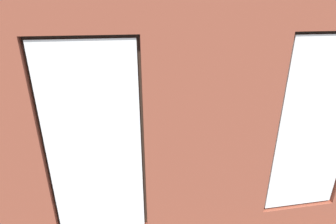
{
  "coord_description": "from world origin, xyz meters",
  "views": [
    {
      "loc": [
        0.82,
        5.16,
        2.97
      ],
      "look_at": [
        0.01,
        0.4,
        1.0
      ],
      "focal_mm": 28.0,
      "sensor_mm": 36.0,
      "label": 1
    }
  ],
  "objects_px": {
    "couch_by_window": "(191,203)",
    "potted_plant_by_left_couch": "(233,105)",
    "couch_left": "(276,134)",
    "media_console": "(40,136)",
    "potted_plant_near_tv": "(51,138)",
    "cup_ceramic": "(161,119)",
    "candle_jar": "(167,120)",
    "remote_silver": "(153,120)",
    "potted_plant_foreground_right": "(65,83)",
    "potted_plant_corner_near_left": "(234,90)",
    "table_plant_small": "(142,120)",
    "papasan_chair": "(126,97)",
    "tv_flatscreen": "(34,107)",
    "potted_plant_between_couches": "(289,159)",
    "coffee_table": "(162,123)",
    "potted_plant_beside_window_right": "(62,209)"
  },
  "relations": [
    {
      "from": "couch_by_window",
      "to": "couch_left",
      "type": "bearing_deg",
      "value": -142.71
    },
    {
      "from": "couch_by_window",
      "to": "table_plant_small",
      "type": "relative_size",
      "value": 11.62
    },
    {
      "from": "cup_ceramic",
      "to": "tv_flatscreen",
      "type": "bearing_deg",
      "value": -0.97
    },
    {
      "from": "candle_jar",
      "to": "potted_plant_near_tv",
      "type": "bearing_deg",
      "value": 21.52
    },
    {
      "from": "remote_silver",
      "to": "potted_plant_foreground_right",
      "type": "bearing_deg",
      "value": -164.92
    },
    {
      "from": "couch_left",
      "to": "media_console",
      "type": "bearing_deg",
      "value": -103.47
    },
    {
      "from": "media_console",
      "to": "potted_plant_beside_window_right",
      "type": "xyz_separation_m",
      "value": [
        -1.06,
        2.82,
        0.31
      ]
    },
    {
      "from": "couch_left",
      "to": "potted_plant_corner_near_left",
      "type": "height_order",
      "value": "potted_plant_corner_near_left"
    },
    {
      "from": "couch_left",
      "to": "potted_plant_near_tv",
      "type": "height_order",
      "value": "potted_plant_near_tv"
    },
    {
      "from": "tv_flatscreen",
      "to": "papasan_chair",
      "type": "height_order",
      "value": "tv_flatscreen"
    },
    {
      "from": "remote_silver",
      "to": "potted_plant_between_couches",
      "type": "xyz_separation_m",
      "value": [
        -1.7,
        2.71,
        0.42
      ]
    },
    {
      "from": "remote_silver",
      "to": "media_console",
      "type": "relative_size",
      "value": 0.14
    },
    {
      "from": "papasan_chair",
      "to": "potted_plant_corner_near_left",
      "type": "bearing_deg",
      "value": -179.91
    },
    {
      "from": "potted_plant_by_left_couch",
      "to": "cup_ceramic",
      "type": "bearing_deg",
      "value": 17.32
    },
    {
      "from": "cup_ceramic",
      "to": "candle_jar",
      "type": "height_order",
      "value": "candle_jar"
    },
    {
      "from": "coffee_table",
      "to": "potted_plant_beside_window_right",
      "type": "distance_m",
      "value": 3.25
    },
    {
      "from": "table_plant_small",
      "to": "remote_silver",
      "type": "height_order",
      "value": "table_plant_small"
    },
    {
      "from": "papasan_chair",
      "to": "potted_plant_beside_window_right",
      "type": "height_order",
      "value": "potted_plant_beside_window_right"
    },
    {
      "from": "media_console",
      "to": "papasan_chair",
      "type": "bearing_deg",
      "value": -136.68
    },
    {
      "from": "potted_plant_foreground_right",
      "to": "potted_plant_corner_near_left",
      "type": "relative_size",
      "value": 1.3
    },
    {
      "from": "candle_jar",
      "to": "papasan_chair",
      "type": "xyz_separation_m",
      "value": [
        0.9,
        -2.0,
        -0.06
      ]
    },
    {
      "from": "cup_ceramic",
      "to": "candle_jar",
      "type": "bearing_deg",
      "value": 135.85
    },
    {
      "from": "cup_ceramic",
      "to": "couch_left",
      "type": "bearing_deg",
      "value": 161.05
    },
    {
      "from": "cup_ceramic",
      "to": "table_plant_small",
      "type": "relative_size",
      "value": 0.6
    },
    {
      "from": "couch_by_window",
      "to": "couch_left",
      "type": "height_order",
      "value": "same"
    },
    {
      "from": "table_plant_small",
      "to": "potted_plant_between_couches",
      "type": "distance_m",
      "value": 3.2
    },
    {
      "from": "couch_by_window",
      "to": "potted_plant_by_left_couch",
      "type": "bearing_deg",
      "value": -121.25
    },
    {
      "from": "couch_by_window",
      "to": "potted_plant_foreground_right",
      "type": "height_order",
      "value": "potted_plant_foreground_right"
    },
    {
      "from": "cup_ceramic",
      "to": "couch_by_window",
      "type": "bearing_deg",
      "value": 90.72
    },
    {
      "from": "cup_ceramic",
      "to": "potted_plant_corner_near_left",
      "type": "xyz_separation_m",
      "value": [
        -2.6,
        -1.89,
        -0.03
      ]
    },
    {
      "from": "tv_flatscreen",
      "to": "papasan_chair",
      "type": "xyz_separation_m",
      "value": [
        -1.96,
        -1.84,
        -0.53
      ]
    },
    {
      "from": "potted_plant_between_couches",
      "to": "potted_plant_corner_near_left",
      "type": "bearing_deg",
      "value": -103.53
    },
    {
      "from": "potted_plant_corner_near_left",
      "to": "coffee_table",
      "type": "bearing_deg",
      "value": 36.1
    },
    {
      "from": "potted_plant_near_tv",
      "to": "coffee_table",
      "type": "bearing_deg",
      "value": -155.05
    },
    {
      "from": "candle_jar",
      "to": "potted_plant_corner_near_left",
      "type": "relative_size",
      "value": 0.1
    },
    {
      "from": "media_console",
      "to": "potted_plant_near_tv",
      "type": "bearing_deg",
      "value": 117.37
    },
    {
      "from": "remote_silver",
      "to": "papasan_chair",
      "type": "relative_size",
      "value": 0.15
    },
    {
      "from": "coffee_table",
      "to": "tv_flatscreen",
      "type": "distance_m",
      "value": 2.8
    },
    {
      "from": "papasan_chair",
      "to": "potted_plant_between_couches",
      "type": "height_order",
      "value": "potted_plant_between_couches"
    },
    {
      "from": "couch_by_window",
      "to": "potted_plant_foreground_right",
      "type": "bearing_deg",
      "value": -61.42
    },
    {
      "from": "potted_plant_corner_near_left",
      "to": "potted_plant_by_left_couch",
      "type": "bearing_deg",
      "value": 66.11
    },
    {
      "from": "tv_flatscreen",
      "to": "table_plant_small",
      "type": "bearing_deg",
      "value": 176.08
    },
    {
      "from": "potted_plant_corner_near_left",
      "to": "potted_plant_near_tv",
      "type": "distance_m",
      "value": 5.61
    },
    {
      "from": "coffee_table",
      "to": "potted_plant_foreground_right",
      "type": "relative_size",
      "value": 1.0
    },
    {
      "from": "couch_left",
      "to": "couch_by_window",
      "type": "bearing_deg",
      "value": -56.52
    },
    {
      "from": "table_plant_small",
      "to": "papasan_chair",
      "type": "relative_size",
      "value": 0.16
    },
    {
      "from": "media_console",
      "to": "potted_plant_beside_window_right",
      "type": "distance_m",
      "value": 3.03
    },
    {
      "from": "candle_jar",
      "to": "potted_plant_by_left_couch",
      "type": "bearing_deg",
      "value": -158.82
    },
    {
      "from": "remote_silver",
      "to": "potted_plant_near_tv",
      "type": "bearing_deg",
      "value": -97.85
    },
    {
      "from": "couch_by_window",
      "to": "candle_jar",
      "type": "bearing_deg",
      "value": -91.79
    }
  ]
}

